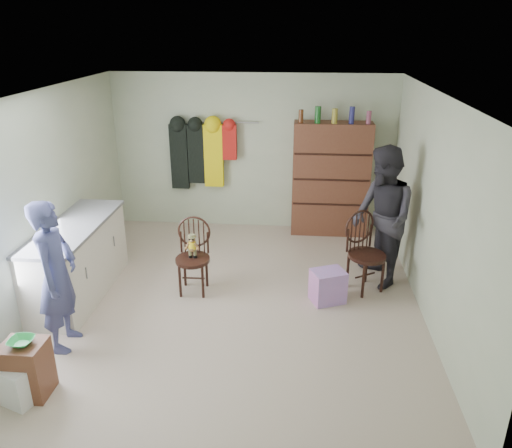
# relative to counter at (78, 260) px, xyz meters

# --- Properties ---
(ground_plane) EXTENTS (5.00, 5.00, 0.00)m
(ground_plane) POSITION_rel_counter_xyz_m (1.95, 0.00, -0.47)
(ground_plane) COLOR #C4B19E
(ground_plane) RESTS_ON ground
(room_walls) EXTENTS (5.00, 5.00, 5.00)m
(room_walls) POSITION_rel_counter_xyz_m (1.95, 0.53, 1.11)
(room_walls) COLOR beige
(room_walls) RESTS_ON ground
(counter) EXTENTS (0.64, 1.86, 0.94)m
(counter) POSITION_rel_counter_xyz_m (0.00, 0.00, 0.00)
(counter) COLOR silver
(counter) RESTS_ON ground
(stool) EXTENTS (0.38, 0.32, 0.54)m
(stool) POSITION_rel_counter_xyz_m (0.28, -1.82, -0.20)
(stool) COLOR brown
(stool) RESTS_ON ground
(bowl) EXTENTS (0.22, 0.22, 0.05)m
(bowl) POSITION_rel_counter_xyz_m (0.28, -1.82, 0.10)
(bowl) COLOR green
(bowl) RESTS_ON stool
(plastic_tub) EXTENTS (0.48, 0.47, 0.36)m
(plastic_tub) POSITION_rel_counter_xyz_m (0.22, -1.86, -0.29)
(plastic_tub) COLOR white
(plastic_tub) RESTS_ON ground
(chair_front) EXTENTS (0.44, 0.44, 0.97)m
(chair_front) POSITION_rel_counter_xyz_m (1.41, 0.23, 0.06)
(chair_front) COLOR #381B13
(chair_front) RESTS_ON ground
(chair_far) EXTENTS (0.63, 0.63, 1.03)m
(chair_far) POSITION_rel_counter_xyz_m (3.55, 0.47, 0.08)
(chair_far) COLOR #381B13
(chair_far) RESTS_ON ground
(striped_bag) EXTENTS (0.47, 0.43, 0.41)m
(striped_bag) POSITION_rel_counter_xyz_m (3.09, 0.09, -0.27)
(striped_bag) COLOR pink
(striped_bag) RESTS_ON ground
(person_left) EXTENTS (0.42, 0.62, 1.62)m
(person_left) POSITION_rel_counter_xyz_m (0.28, -1.04, 0.34)
(person_left) COLOR #424679
(person_left) RESTS_ON ground
(person_right) EXTENTS (0.90, 1.04, 1.82)m
(person_right) POSITION_rel_counter_xyz_m (3.76, 0.65, 0.44)
(person_right) COLOR #2D2B33
(person_right) RESTS_ON ground
(dresser) EXTENTS (1.20, 0.39, 2.05)m
(dresser) POSITION_rel_counter_xyz_m (3.20, 2.30, 0.44)
(dresser) COLOR brown
(dresser) RESTS_ON ground
(coat_rack) EXTENTS (1.42, 0.12, 1.09)m
(coat_rack) POSITION_rel_counter_xyz_m (1.12, 2.38, 0.78)
(coat_rack) COLOR #99999E
(coat_rack) RESTS_ON ground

